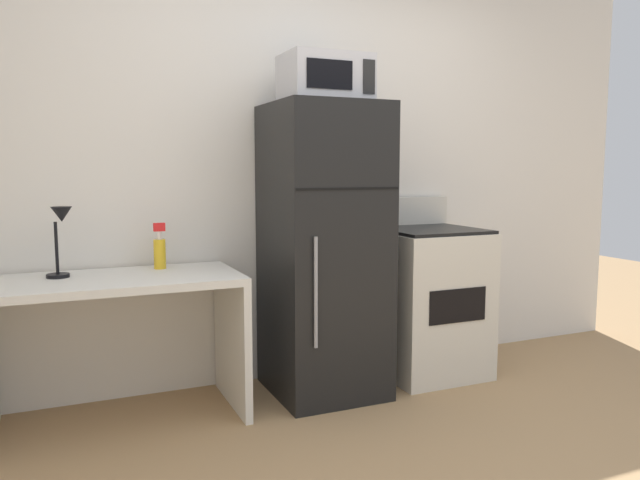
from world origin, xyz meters
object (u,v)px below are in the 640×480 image
object	(u,v)px
microwave	(325,79)
spray_bottle	(160,251)
desk	(117,320)
oven_range	(428,300)
desk_lamp	(60,230)
refrigerator	(324,251)

from	to	relation	value
microwave	spray_bottle	bearing A→B (deg)	166.99
desk	oven_range	distance (m)	1.86
desk	microwave	size ratio (longest dim) A/B	2.65
desk_lamp	spray_bottle	bearing A→B (deg)	9.86
refrigerator	microwave	world-z (taller)	microwave
desk	desk_lamp	size ratio (longest dim) A/B	3.46
refrigerator	desk	bearing A→B (deg)	179.46
microwave	oven_range	distance (m)	1.50
microwave	oven_range	xyz separation A→B (m)	(0.73, 0.05, -1.31)
desk_lamp	oven_range	distance (m)	2.17
refrigerator	oven_range	world-z (taller)	refrigerator
desk_lamp	refrigerator	world-z (taller)	refrigerator
refrigerator	microwave	xyz separation A→B (m)	(0.00, -0.02, 0.95)
oven_range	spray_bottle	bearing A→B (deg)	174.41
desk	microwave	distance (m)	1.68
desk	oven_range	world-z (taller)	oven_range
desk_lamp	spray_bottle	distance (m)	0.51
desk_lamp	oven_range	bearing A→B (deg)	-2.00
microwave	desk	bearing A→B (deg)	178.38
desk	oven_range	xyz separation A→B (m)	(1.86, 0.01, -0.06)
oven_range	refrigerator	bearing A→B (deg)	-178.03
desk_lamp	oven_range	xyz separation A→B (m)	(2.10, -0.07, -0.52)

